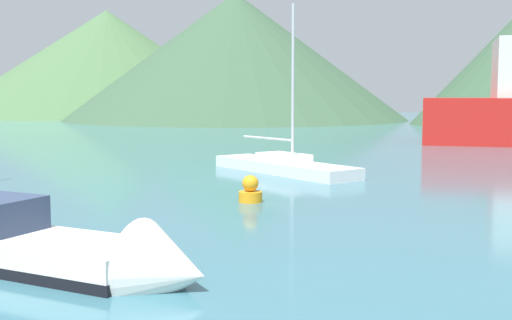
{
  "coord_description": "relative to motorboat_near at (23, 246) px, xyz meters",
  "views": [
    {
      "loc": [
        7.42,
        -4.09,
        3.2
      ],
      "look_at": [
        -0.69,
        14.0,
        1.2
      ],
      "focal_mm": 45.0,
      "sensor_mm": 36.0,
      "label": 1
    }
  ],
  "objects": [
    {
      "name": "sailboat_inner",
      "position": [
        -0.9,
        15.57,
        -0.03
      ],
      "size": [
        7.49,
        5.33,
        6.85
      ],
      "rotation": [
        0.0,
        0.0,
        -0.52
      ],
      "color": "white",
      "rests_on": "ground_plane"
    },
    {
      "name": "hill_west",
      "position": [
        -56.09,
        76.91,
        8.06
      ],
      "size": [
        51.01,
        51.01,
        16.84
      ],
      "color": "#476B42",
      "rests_on": "ground_plane"
    },
    {
      "name": "buoy_marker",
      "position": [
        0.9,
        8.32,
        -0.03
      ],
      "size": [
        0.71,
        0.71,
        0.82
      ],
      "color": "orange",
      "rests_on": "ground_plane"
    },
    {
      "name": "hill_central",
      "position": [
        -28.73,
        68.21,
        7.97
      ],
      "size": [
        45.15,
        45.15,
        16.66
      ],
      "color": "#38563D",
      "rests_on": "ground_plane"
    },
    {
      "name": "motorboat_near",
      "position": [
        0.0,
        0.0,
        0.0
      ],
      "size": [
        8.47,
        2.07,
        1.78
      ],
      "rotation": [
        0.0,
        0.0,
        -0.04
      ],
      "color": "white",
      "rests_on": "ground_plane"
    }
  ]
}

